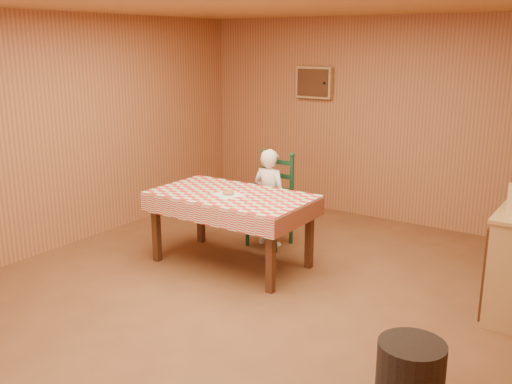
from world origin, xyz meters
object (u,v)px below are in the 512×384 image
at_px(seated_child, 269,198).
at_px(storage_bin, 410,374).
at_px(ladder_chair, 272,201).
at_px(dining_table, 231,201).

relative_size(seated_child, storage_bin, 2.59).
bearing_deg(storage_bin, ladder_chair, 138.65).
bearing_deg(seated_child, storage_bin, 139.43).
xyz_separation_m(seated_child, storage_bin, (2.38, -2.04, -0.35)).
distance_m(dining_table, ladder_chair, 0.81).
bearing_deg(storage_bin, seated_child, 139.43).
bearing_deg(storage_bin, dining_table, 151.19).
xyz_separation_m(dining_table, seated_child, (0.00, 0.73, -0.13)).
xyz_separation_m(ladder_chair, seated_child, (0.00, -0.06, 0.06)).
distance_m(dining_table, seated_child, 0.74).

